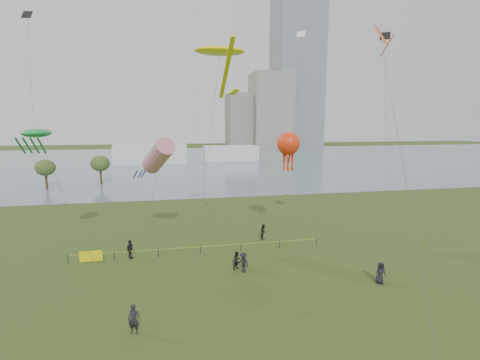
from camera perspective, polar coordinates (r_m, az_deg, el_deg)
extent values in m
plane|color=#243711|center=(22.13, 5.50, -25.39)|extent=(400.00, 400.00, 0.00)
cube|color=slate|center=(118.18, -8.40, 3.13)|extent=(400.00, 120.00, 0.08)
cube|color=slate|center=(202.86, 9.41, 22.73)|extent=(24.00, 24.00, 120.00)
cube|color=gray|center=(186.71, 5.03, 11.27)|extent=(20.00, 20.00, 38.00)
cube|color=slate|center=(189.12, 0.36, 9.77)|extent=(16.00, 18.00, 28.00)
cube|color=silver|center=(113.00, -14.41, 4.18)|extent=(22.00, 8.00, 6.00)
cube|color=silver|center=(117.44, -1.52, 4.41)|extent=(18.00, 7.00, 5.00)
cylinder|color=#332717|center=(77.49, -21.85, 0.32)|extent=(0.44, 0.44, 2.69)
ellipsoid|color=#3E5823|center=(77.11, -21.98, 2.53)|extent=(3.82, 3.82, 3.22)
cylinder|color=#332717|center=(76.43, -29.15, -0.36)|extent=(0.44, 0.44, 2.57)
ellipsoid|color=#3E5823|center=(76.05, -29.33, 1.78)|extent=(3.66, 3.66, 3.09)
cylinder|color=black|center=(35.80, -26.43, -11.54)|extent=(0.07, 0.07, 0.85)
cylinder|color=black|center=(34.94, -19.97, -11.62)|extent=(0.07, 0.07, 0.85)
cylinder|color=black|center=(34.53, -13.26, -11.55)|extent=(0.07, 0.07, 0.85)
cylinder|color=black|center=(34.57, -6.50, -11.33)|extent=(0.07, 0.07, 0.85)
cylinder|color=black|center=(35.08, 0.15, -10.95)|extent=(0.07, 0.07, 0.85)
cylinder|color=black|center=(36.02, 6.51, -10.46)|extent=(0.07, 0.07, 0.85)
cylinder|color=black|center=(37.37, 12.46, -9.89)|extent=(0.07, 0.07, 0.85)
cylinder|color=yellow|center=(34.46, -6.51, -10.82)|extent=(24.00, 0.03, 0.03)
cube|color=yellow|center=(35.28, -23.25, -11.41)|extent=(2.00, 0.04, 1.00)
imported|color=black|center=(30.94, -0.49, -13.04)|extent=(0.99, 0.96, 1.61)
imported|color=black|center=(30.33, 0.55, -13.37)|extent=(1.21, 1.30, 1.76)
imported|color=black|center=(34.73, -17.61, -10.78)|extent=(0.86, 1.14, 1.80)
imported|color=black|center=(30.52, 22.05, -13.93)|extent=(0.89, 0.61, 1.77)
imported|color=black|center=(23.40, -17.06, -21.02)|extent=(0.76, 0.60, 1.84)
imported|color=black|center=(38.45, 3.89, -8.47)|extent=(0.92, 1.01, 1.69)
cylinder|color=#3F3F42|center=(32.86, -5.24, 4.28)|extent=(2.95, 4.36, 19.44)
ellipsoid|color=#F3ED0C|center=(35.72, -3.39, 20.37)|extent=(4.93, 3.08, 0.77)
cube|color=#F3ED0C|center=(31.22, -2.26, 17.51)|extent=(0.36, 6.98, 4.09)
cube|color=#F3ED0C|center=(27.26, -0.97, 14.27)|extent=(0.95, 0.95, 0.42)
cylinder|color=#3F3F42|center=(34.62, -14.40, -4.14)|extent=(1.64, 2.68, 9.40)
cylinder|color=red|center=(35.14, -13.28, 3.86)|extent=(3.75, 5.18, 3.88)
cylinder|color=#1719A1|center=(34.22, -15.59, 0.93)|extent=(0.60, 1.13, 0.88)
cylinder|color=#1719A1|center=(34.62, -16.00, 1.00)|extent=(0.60, 1.13, 0.88)
cylinder|color=#1719A1|center=(34.52, -16.76, 0.94)|extent=(0.60, 1.13, 0.88)
cylinder|color=#1719A1|center=(34.05, -16.84, 0.83)|extent=(0.60, 1.13, 0.88)
cylinder|color=#1719A1|center=(33.87, -16.11, 0.82)|extent=(0.60, 1.13, 0.88)
cylinder|color=#3F3F42|center=(34.95, -26.65, -2.78)|extent=(4.46, 1.80, 11.72)
ellipsoid|color=#1A903E|center=(35.82, -30.39, 6.66)|extent=(2.19, 3.94, 0.77)
cylinder|color=#1A903E|center=(34.64, -32.37, 4.79)|extent=(0.16, 1.79, 1.54)
cylinder|color=#1A903E|center=(34.44, -31.51, 4.84)|extent=(0.16, 1.79, 1.54)
cylinder|color=#1A903E|center=(34.25, -30.65, 4.90)|extent=(0.16, 1.79, 1.54)
cylinder|color=#1A903E|center=(34.07, -29.78, 4.95)|extent=(0.16, 1.79, 1.54)
cylinder|color=#3F3F42|center=(34.73, 5.04, -2.95)|extent=(5.37, 5.46, 10.45)
sphere|color=red|center=(37.40, 7.95, 5.95)|extent=(2.46, 2.46, 2.46)
cylinder|color=red|center=(37.69, 8.62, 3.52)|extent=(0.18, 0.54, 2.60)
cylinder|color=red|center=(38.01, 8.04, 3.58)|extent=(0.49, 0.36, 2.61)
cylinder|color=red|center=(37.85, 7.33, 3.57)|extent=(0.49, 0.36, 2.61)
cylinder|color=red|center=(37.37, 7.17, 3.50)|extent=(0.18, 0.54, 2.60)
cylinder|color=red|center=(37.04, 7.75, 3.44)|extent=(0.49, 0.36, 2.61)
cylinder|color=red|center=(37.20, 8.48, 3.44)|extent=(0.49, 0.36, 2.61)
cylinder|color=#3F3F42|center=(24.49, 25.36, 1.68)|extent=(3.70, 13.01, 19.43)
cube|color=#FD4C16|center=(31.47, 22.11, 21.21)|extent=(1.59, 1.59, 1.30)
cylinder|color=#FD4C16|center=(30.52, 22.96, 19.63)|extent=(0.08, 1.58, 1.35)
cube|color=black|center=(41.24, -31.58, 22.13)|extent=(1.04, 1.00, 0.76)
cube|color=white|center=(42.01, 9.96, 22.51)|extent=(0.93, 0.60, 0.76)
cube|color=black|center=(36.77, 22.71, 20.99)|extent=(0.97, 0.68, 0.76)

